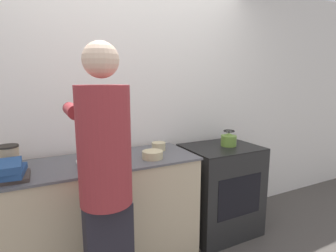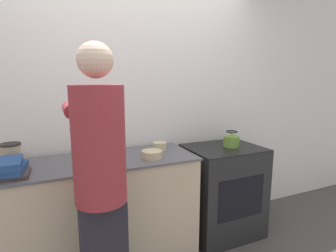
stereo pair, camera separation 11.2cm
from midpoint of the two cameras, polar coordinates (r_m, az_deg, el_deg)
The scene contains 11 objects.
wall_back at distance 2.52m, azimuth -6.94°, elevation 4.04°, with size 8.00×0.05×2.60m.
counter at distance 2.34m, azimuth -13.64°, elevation -18.19°, with size 1.62×0.60×0.93m.
oven at distance 2.80m, azimuth 12.93°, elevation -13.50°, with size 0.72×0.58×0.91m.
person at distance 1.64m, azimuth -12.60°, elevation -11.18°, with size 0.35×0.59×1.77m.
cutting_board at distance 2.09m, azimuth -13.75°, elevation -7.62°, with size 0.28×0.24×0.02m.
knife at distance 2.07m, azimuth -12.81°, elevation -7.42°, with size 0.21×0.07×0.01m.
kettle at distance 2.68m, azimuth 14.82°, elevation -2.98°, with size 0.15×0.15×0.16m.
bowl_prep at distance 2.39m, azimuth -0.50°, elevation -4.43°, with size 0.12×0.12×0.07m.
bowl_mixing at distance 2.15m, azimuth -2.01°, elevation -6.22°, with size 0.17×0.17×0.06m.
canister_jar at distance 2.23m, azimuth -29.78°, elevation -5.48°, with size 0.15×0.15×0.17m.
book_stack at distance 2.01m, azimuth -29.56°, elevation -8.02°, with size 0.22×0.29×0.11m.
Camera 2 is at (-0.68, -1.78, 1.56)m, focal length 28.00 mm.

